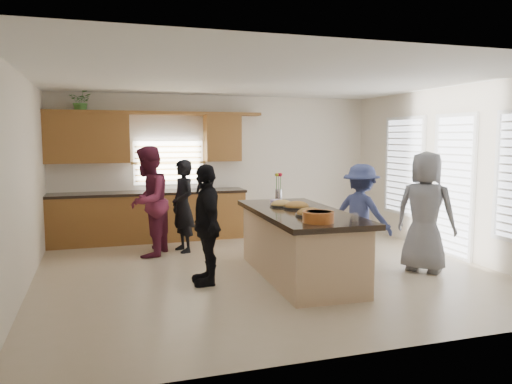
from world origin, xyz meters
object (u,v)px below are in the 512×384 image
object	(u,v)px
island	(299,245)
salad_bowl	(318,216)
woman_left_back	(183,206)
woman_left_front	(206,224)
woman_right_front	(425,212)
woman_left_mid	(148,201)
woman_right_back	(361,214)

from	to	relation	value
island	salad_bowl	distance (m)	1.15
woman_left_back	woman_left_front	distance (m)	2.00
woman_left_back	woman_right_front	xyz separation A→B (m)	(3.17, -2.36, 0.09)
woman_left_front	island	bearing A→B (deg)	89.53
woman_left_mid	woman_right_back	bearing A→B (deg)	89.22
salad_bowl	woman_left_front	distance (m)	1.58
salad_bowl	woman_left_mid	size ratio (longest dim) A/B	0.21
woman_right_front	woman_left_front	bearing A→B (deg)	46.25
woman_right_front	woman_right_back	bearing A→B (deg)	5.45
island	woman_left_mid	xyz separation A→B (m)	(-1.90, 1.93, 0.46)
woman_left_mid	woman_left_front	xyz separation A→B (m)	(0.59, -1.85, -0.11)
island	woman_left_back	size ratio (longest dim) A/B	1.72
woman_right_back	woman_left_front	bearing A→B (deg)	66.05
island	woman_left_back	bearing A→B (deg)	124.31
woman_left_front	woman_right_front	xyz separation A→B (m)	(3.18, -0.37, 0.08)
woman_left_back	woman_left_front	size ratio (longest dim) A/B	0.98
island	woman_right_front	xyz separation A→B (m)	(1.87, -0.28, 0.43)
woman_left_mid	salad_bowl	bearing A→B (deg)	55.77
woman_right_back	woman_right_front	size ratio (longest dim) A/B	0.88
salad_bowl	woman_left_mid	xyz separation A→B (m)	(-1.74, 2.91, -0.11)
woman_left_back	woman_right_back	distance (m)	3.01
island	salad_bowl	size ratio (longest dim) A/B	7.22
woman_left_mid	woman_left_front	bearing A→B (deg)	42.60
salad_bowl	woman_left_front	world-z (taller)	woman_left_front
woman_right_back	woman_right_front	xyz separation A→B (m)	(0.65, -0.71, 0.11)
salad_bowl	woman_left_back	world-z (taller)	woman_left_back
woman_left_back	woman_left_mid	distance (m)	0.63
island	woman_right_front	size ratio (longest dim) A/B	1.55
woman_right_back	woman_right_front	distance (m)	0.97
salad_bowl	woman_left_front	size ratio (longest dim) A/B	0.23
woman_left_mid	woman_right_back	world-z (taller)	woman_left_mid
island	woman_left_front	world-z (taller)	woman_left_front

